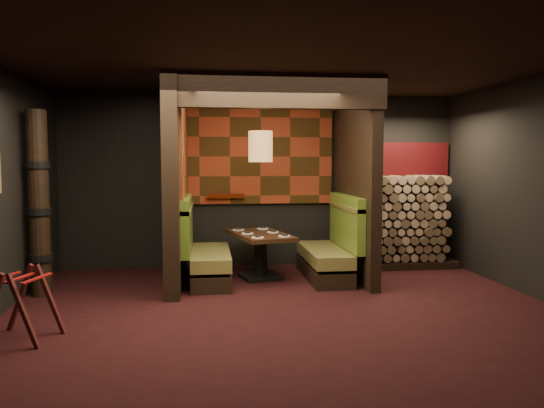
{
  "coord_description": "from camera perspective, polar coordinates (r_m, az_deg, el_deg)",
  "views": [
    {
      "loc": [
        -0.9,
        -6.01,
        1.75
      ],
      "look_at": [
        0.0,
        1.3,
        1.15
      ],
      "focal_mm": 35.0,
      "sensor_mm": 36.0,
      "label": 1
    }
  ],
  "objects": [
    {
      "name": "floor",
      "position": [
        6.33,
        1.47,
        -11.5
      ],
      "size": [
        6.5,
        5.5,
        0.02
      ],
      "primitive_type": "cube",
      "color": "black",
      "rests_on": "ground"
    },
    {
      "name": "ceiling",
      "position": [
        6.18,
        1.52,
        15.0
      ],
      "size": [
        6.5,
        5.5,
        0.02
      ],
      "primitive_type": "cube",
      "color": "black",
      "rests_on": "ground"
    },
    {
      "name": "wall_back",
      "position": [
        8.82,
        -1.16,
        2.55
      ],
      "size": [
        6.5,
        0.02,
        2.85
      ],
      "primitive_type": "cube",
      "color": "black",
      "rests_on": "ground"
    },
    {
      "name": "wall_front",
      "position": [
        3.39,
        8.42,
        -0.94
      ],
      "size": [
        6.5,
        0.02,
        2.85
      ],
      "primitive_type": "cube",
      "color": "black",
      "rests_on": "ground"
    },
    {
      "name": "partition_left",
      "position": [
        7.68,
        -10.38,
        2.16
      ],
      "size": [
        0.2,
        2.2,
        2.85
      ],
      "primitive_type": "cube",
      "color": "black",
      "rests_on": "floor"
    },
    {
      "name": "partition_right",
      "position": [
        8.02,
        8.91,
        2.28
      ],
      "size": [
        0.15,
        2.1,
        2.85
      ],
      "primitive_type": "cube",
      "color": "black",
      "rests_on": "floor"
    },
    {
      "name": "header_beam",
      "position": [
        6.82,
        0.42,
        12.06
      ],
      "size": [
        2.85,
        0.18,
        0.44
      ],
      "primitive_type": "cube",
      "color": "black",
      "rests_on": "partition_left"
    },
    {
      "name": "tapa_back_panel",
      "position": [
        8.76,
        -1.29,
        5.12
      ],
      "size": [
        2.4,
        0.06,
        1.55
      ],
      "primitive_type": "cube",
      "color": "#96341A",
      "rests_on": "wall_back"
    },
    {
      "name": "tapa_side_panel",
      "position": [
        7.84,
        -9.47,
        5.33
      ],
      "size": [
        0.04,
        1.85,
        1.45
      ],
      "primitive_type": "cube",
      "color": "#96341A",
      "rests_on": "partition_left"
    },
    {
      "name": "lacquer_shelf",
      "position": [
        8.68,
        -5.02,
        0.88
      ],
      "size": [
        0.6,
        0.12,
        0.07
      ],
      "primitive_type": "cube",
      "color": "#521506",
      "rests_on": "wall_back"
    },
    {
      "name": "booth_bench_left",
      "position": [
        7.78,
        -7.4,
        -5.37
      ],
      "size": [
        0.68,
        1.6,
        1.14
      ],
      "color": "black",
      "rests_on": "floor"
    },
    {
      "name": "booth_bench_right",
      "position": [
        7.99,
        6.36,
        -5.1
      ],
      "size": [
        0.68,
        1.6,
        1.14
      ],
      "color": "black",
      "rests_on": "floor"
    },
    {
      "name": "dining_table",
      "position": [
        7.91,
        -1.26,
        -4.83
      ],
      "size": [
        0.99,
        1.42,
        0.68
      ],
      "color": "black",
      "rests_on": "floor"
    },
    {
      "name": "place_settings",
      "position": [
        7.88,
        -1.26,
        -3.08
      ],
      "size": [
        0.79,
        1.13,
        0.03
      ],
      "color": "white",
      "rests_on": "dining_table"
    },
    {
      "name": "pendant_lamp",
      "position": [
        7.76,
        -1.24,
        6.2
      ],
      "size": [
        0.35,
        0.35,
        1.12
      ],
      "color": "#9E6C39",
      "rests_on": "ceiling"
    },
    {
      "name": "luggage_rack",
      "position": [
        5.83,
        -25.35,
        -9.46
      ],
      "size": [
        0.8,
        0.66,
        0.75
      ],
      "color": "#3F1312",
      "rests_on": "floor"
    },
    {
      "name": "totem_column",
      "position": [
        7.45,
        -23.77,
        -0.08
      ],
      "size": [
        0.31,
        0.31,
        2.4
      ],
      "color": "black",
      "rests_on": "floor"
    },
    {
      "name": "firewood_stack",
      "position": [
        9.0,
        13.76,
        -1.85
      ],
      "size": [
        1.73,
        0.7,
        1.5
      ],
      "color": "black",
      "rests_on": "floor"
    },
    {
      "name": "mosaic_header",
      "position": [
        9.25,
        13.16,
        4.73
      ],
      "size": [
        1.83,
        0.1,
        0.56
      ],
      "primitive_type": "cube",
      "color": "maroon",
      "rests_on": "wall_back"
    },
    {
      "name": "bay_front_post",
      "position": [
        8.3,
        9.01,
        2.36
      ],
      "size": [
        0.08,
        0.08,
        2.85
      ],
      "primitive_type": "cube",
      "color": "black",
      "rests_on": "floor"
    }
  ]
}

